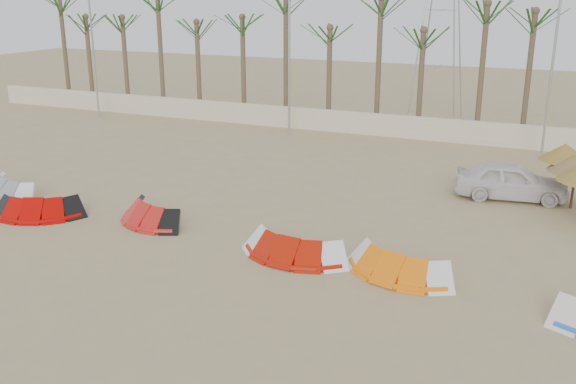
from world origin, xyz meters
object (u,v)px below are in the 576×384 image
at_px(kite_orange, 400,260).
at_px(kite_red_mid, 154,211).
at_px(kite_grey, 13,185).
at_px(parasol_left, 565,152).
at_px(car, 511,181).
at_px(kite_red_right, 297,243).
at_px(kite_red_left, 43,204).

bearing_deg(kite_orange, kite_red_mid, 175.09).
bearing_deg(kite_grey, parasol_left, 21.42).
bearing_deg(parasol_left, car, -166.01).
xyz_separation_m(kite_red_mid, kite_red_right, (6.11, -0.82, 0.00)).
height_order(kite_grey, parasol_left, parasol_left).
relative_size(kite_grey, kite_red_mid, 1.01).
height_order(kite_grey, car, car).
height_order(kite_red_left, kite_red_right, same).
distance_m(kite_red_left, parasol_left, 20.58).
relative_size(kite_red_left, car, 0.86).
height_order(kite_red_mid, car, car).
height_order(kite_red_mid, kite_red_right, same).
bearing_deg(kite_grey, kite_orange, -3.91).
height_order(kite_red_left, parasol_left, parasol_left).
distance_m(kite_orange, car, 9.26).
bearing_deg(kite_grey, kite_red_left, -25.41).
distance_m(kite_red_right, parasol_left, 12.24).
relative_size(kite_grey, kite_red_left, 0.92).
relative_size(kite_grey, parasol_left, 1.47).
xyz_separation_m(kite_red_mid, car, (11.89, 8.12, 0.35)).
relative_size(parasol_left, car, 0.54).
bearing_deg(kite_red_left, kite_grey, 154.59).
xyz_separation_m(kite_grey, parasol_left, (21.05, 8.26, 1.64)).
relative_size(kite_red_mid, car, 0.78).
relative_size(kite_red_left, kite_red_right, 1.04).
height_order(kite_red_mid, kite_orange, same).
distance_m(kite_red_right, car, 10.65).
relative_size(kite_grey, kite_orange, 0.94).
bearing_deg(kite_red_mid, kite_red_right, -7.62).
xyz_separation_m(kite_red_left, kite_red_mid, (4.33, 1.07, -0.00)).
height_order(kite_red_right, kite_orange, same).
bearing_deg(kite_red_right, kite_red_left, -178.59).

